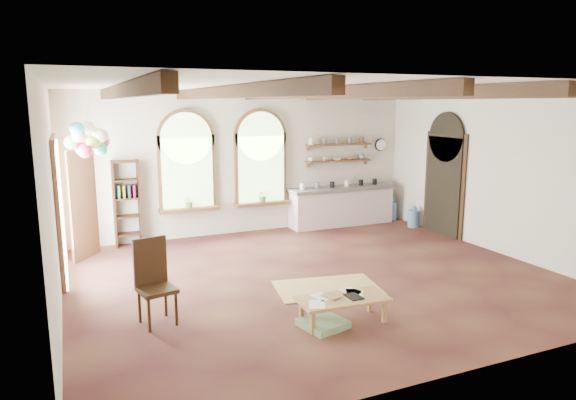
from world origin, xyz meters
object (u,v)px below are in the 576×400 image
kitchen_counter (341,206)px  coffee_table (343,300)px  balloon_cluster (89,140)px  side_chair (157,300)px

kitchen_counter → coffee_table: kitchen_counter is taller
kitchen_counter → balloon_cluster: balloon_cluster is taller
side_chair → coffee_table: bearing=-22.8°
kitchen_counter → side_chair: 6.50m
side_chair → balloon_cluster: bearing=103.3°
kitchen_counter → coffee_table: (-2.78, -5.00, -0.17)m
kitchen_counter → side_chair: bearing=-141.7°
balloon_cluster → side_chair: bearing=-76.7°
coffee_table → balloon_cluster: size_ratio=1.10×
kitchen_counter → balloon_cluster: bearing=-165.4°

